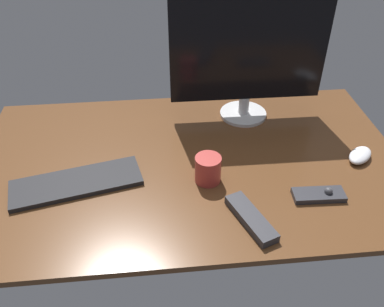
{
  "coord_description": "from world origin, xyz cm",
  "views": [
    {
      "loc": [
        -10.14,
        -105.56,
        86.6
      ],
      "look_at": [
        0.22,
        -3.81,
        8.0
      ],
      "focal_mm": 38.56,
      "sensor_mm": 36.0,
      "label": 1
    }
  ],
  "objects_px": {
    "coffee_mug": "(208,169)",
    "media_remote": "(319,195)",
    "monitor": "(248,54)",
    "computer_mouse": "(360,155)",
    "tv_remote": "(251,218)",
    "keyboard": "(76,183)"
  },
  "relations": [
    {
      "from": "coffee_mug",
      "to": "media_remote",
      "type": "bearing_deg",
      "value": -19.06
    },
    {
      "from": "monitor",
      "to": "coffee_mug",
      "type": "xyz_separation_m",
      "value": [
        -0.18,
        -0.36,
        -0.21
      ]
    },
    {
      "from": "monitor",
      "to": "computer_mouse",
      "type": "height_order",
      "value": "monitor"
    },
    {
      "from": "computer_mouse",
      "to": "media_remote",
      "type": "relative_size",
      "value": 0.7
    },
    {
      "from": "computer_mouse",
      "to": "media_remote",
      "type": "xyz_separation_m",
      "value": [
        -0.2,
        -0.16,
        -0.01
      ]
    },
    {
      "from": "media_remote",
      "to": "tv_remote",
      "type": "distance_m",
      "value": 0.23
    },
    {
      "from": "coffee_mug",
      "to": "monitor",
      "type": "bearing_deg",
      "value": 62.89
    },
    {
      "from": "monitor",
      "to": "keyboard",
      "type": "bearing_deg",
      "value": -149.21
    },
    {
      "from": "computer_mouse",
      "to": "media_remote",
      "type": "bearing_deg",
      "value": 175.75
    },
    {
      "from": "keyboard",
      "to": "computer_mouse",
      "type": "xyz_separation_m",
      "value": [
        0.92,
        0.04,
        0.01
      ]
    },
    {
      "from": "computer_mouse",
      "to": "media_remote",
      "type": "distance_m",
      "value": 0.25
    },
    {
      "from": "keyboard",
      "to": "computer_mouse",
      "type": "height_order",
      "value": "computer_mouse"
    },
    {
      "from": "monitor",
      "to": "computer_mouse",
      "type": "xyz_separation_m",
      "value": [
        0.33,
        -0.31,
        -0.23
      ]
    },
    {
      "from": "keyboard",
      "to": "coffee_mug",
      "type": "xyz_separation_m",
      "value": [
        0.4,
        -0.02,
        0.04
      ]
    },
    {
      "from": "monitor",
      "to": "media_remote",
      "type": "relative_size",
      "value": 3.56
    },
    {
      "from": "media_remote",
      "to": "coffee_mug",
      "type": "height_order",
      "value": "coffee_mug"
    },
    {
      "from": "monitor",
      "to": "tv_remote",
      "type": "height_order",
      "value": "monitor"
    },
    {
      "from": "monitor",
      "to": "media_remote",
      "type": "bearing_deg",
      "value": -73.63
    },
    {
      "from": "keyboard",
      "to": "media_remote",
      "type": "xyz_separation_m",
      "value": [
        0.72,
        -0.13,
        0.0
      ]
    },
    {
      "from": "monitor",
      "to": "tv_remote",
      "type": "distance_m",
      "value": 0.6
    },
    {
      "from": "monitor",
      "to": "tv_remote",
      "type": "relative_size",
      "value": 2.84
    },
    {
      "from": "media_remote",
      "to": "tv_remote",
      "type": "height_order",
      "value": "media_remote"
    }
  ]
}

